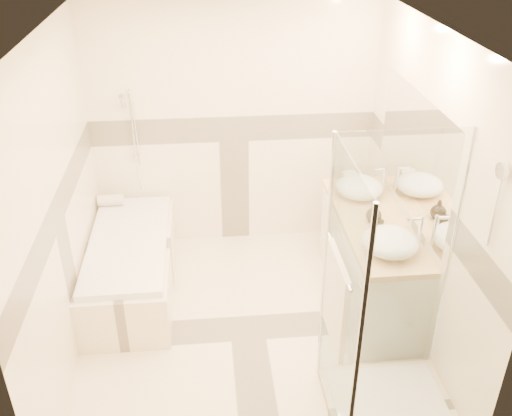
{
  "coord_description": "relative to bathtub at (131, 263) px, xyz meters",
  "views": [
    {
      "loc": [
        -0.29,
        -3.79,
        3.34
      ],
      "look_at": [
        0.1,
        0.25,
        1.05
      ],
      "focal_mm": 40.0,
      "sensor_mm": 36.0,
      "label": 1
    }
  ],
  "objects": [
    {
      "name": "room",
      "position": [
        1.08,
        -0.64,
        0.95
      ],
      "size": [
        2.82,
        3.02,
        2.52
      ],
      "color": "#FCEAC9",
      "rests_on": "ground"
    },
    {
      "name": "bathtub",
      "position": [
        0.0,
        0.0,
        0.0
      ],
      "size": [
        0.75,
        1.7,
        0.56
      ],
      "color": "#FFEDCB",
      "rests_on": "ground"
    },
    {
      "name": "vanity",
      "position": [
        2.15,
        -0.35,
        0.12
      ],
      "size": [
        0.58,
        1.62,
        0.85
      ],
      "color": "white",
      "rests_on": "ground"
    },
    {
      "name": "shower_enclosure",
      "position": [
        1.86,
        -1.62,
        0.2
      ],
      "size": [
        0.96,
        0.93,
        2.04
      ],
      "color": "#FFEDCB",
      "rests_on": "ground"
    },
    {
      "name": "vessel_sink_near",
      "position": [
        2.13,
        0.1,
        0.63
      ],
      "size": [
        0.43,
        0.43,
        0.17
      ],
      "primitive_type": "ellipsoid",
      "color": "white",
      "rests_on": "vanity"
    },
    {
      "name": "vessel_sink_far",
      "position": [
        2.13,
        -0.84,
        0.63
      ],
      "size": [
        0.44,
        0.44,
        0.18
      ],
      "primitive_type": "ellipsoid",
      "color": "white",
      "rests_on": "vanity"
    },
    {
      "name": "faucet_near",
      "position": [
        2.35,
        0.1,
        0.7
      ],
      "size": [
        0.11,
        0.03,
        0.28
      ],
      "color": "silver",
      "rests_on": "vanity"
    },
    {
      "name": "faucet_far",
      "position": [
        2.34,
        -0.84,
        0.72
      ],
      "size": [
        0.13,
        0.03,
        0.31
      ],
      "color": "silver",
      "rests_on": "vanity"
    },
    {
      "name": "amenity_bottle_a",
      "position": [
        2.13,
        -0.51,
        0.62
      ],
      "size": [
        0.08,
        0.09,
        0.15
      ],
      "primitive_type": "imported",
      "rotation": [
        0.0,
        0.0,
        0.36
      ],
      "color": "black",
      "rests_on": "vanity"
    },
    {
      "name": "amenity_bottle_b",
      "position": [
        2.13,
        -0.38,
        0.63
      ],
      "size": [
        0.18,
        0.18,
        0.17
      ],
      "primitive_type": "imported",
      "rotation": [
        0.0,
        0.0,
        0.37
      ],
      "color": "black",
      "rests_on": "vanity"
    },
    {
      "name": "folded_towels",
      "position": [
        2.13,
        0.37,
        0.58
      ],
      "size": [
        0.17,
        0.25,
        0.07
      ],
      "primitive_type": "cube",
      "rotation": [
        0.0,
        0.0,
        0.15
      ],
      "color": "white",
      "rests_on": "vanity"
    },
    {
      "name": "rolled_towel",
      "position": [
        -0.23,
        0.67,
        0.31
      ],
      "size": [
        0.25,
        0.11,
        0.11
      ],
      "primitive_type": "cylinder",
      "rotation": [
        0.0,
        1.57,
        0.0
      ],
      "color": "white",
      "rests_on": "bathtub"
    }
  ]
}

